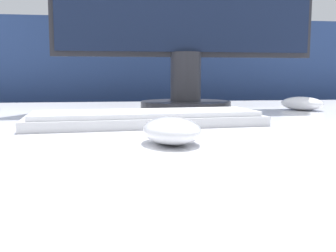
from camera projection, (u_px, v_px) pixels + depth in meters
partition_panel at (151, 160)px, 1.45m from camera, size 5.00×0.03×1.02m
computer_mouse_near at (172, 130)px, 0.47m from camera, size 0.08×0.11×0.03m
keyboard at (146, 118)px, 0.66m from camera, size 0.40×0.16×0.02m
computer_mouse_far at (302, 104)px, 0.95m from camera, size 0.12×0.12×0.03m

